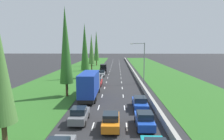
# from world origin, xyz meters

# --- Properties ---
(ground_plane) EXTENTS (300.00, 300.00, 0.00)m
(ground_plane) POSITION_xyz_m (0.00, 60.00, 0.00)
(ground_plane) COLOR #28282B
(ground_plane) RESTS_ON ground
(grass_verge_left) EXTENTS (14.00, 140.00, 0.04)m
(grass_verge_left) POSITION_xyz_m (-12.65, 60.00, 0.02)
(grass_verge_left) COLOR #2D6623
(grass_verge_left) RESTS_ON ground
(grass_verge_right) EXTENTS (14.00, 140.00, 0.04)m
(grass_verge_right) POSITION_xyz_m (14.35, 60.00, 0.02)
(grass_verge_right) COLOR #2D6623
(grass_verge_right) RESTS_ON ground
(median_barrier) EXTENTS (0.44, 120.00, 0.85)m
(median_barrier) POSITION_xyz_m (5.70, 60.00, 0.42)
(median_barrier) COLOR #9E9B93
(median_barrier) RESTS_ON ground
(lane_markings) EXTENTS (3.64, 116.00, 0.01)m
(lane_markings) POSITION_xyz_m (0.00, 60.00, 0.01)
(lane_markings) COLOR white
(lane_markings) RESTS_ON ground
(grey_hatchback_left_lane) EXTENTS (1.74, 3.90, 1.72)m
(grey_hatchback_left_lane) POSITION_xyz_m (-3.35, 16.03, 0.84)
(grey_hatchback_left_lane) COLOR slate
(grey_hatchback_left_lane) RESTS_ON ground
(blue_hatchback_right_lane) EXTENTS (1.74, 3.90, 1.72)m
(blue_hatchback_right_lane) POSITION_xyz_m (3.51, 14.82, 0.84)
(blue_hatchback_right_lane) COLOR #1E47B7
(blue_hatchback_right_lane) RESTS_ON ground
(blue_box_truck_left_lane) EXTENTS (2.46, 9.40, 4.18)m
(blue_box_truck_left_lane) POSITION_xyz_m (-3.60, 25.83, 2.18)
(blue_box_truck_left_lane) COLOR black
(blue_box_truck_left_lane) RESTS_ON ground
(red_sedan_left_lane) EXTENTS (1.82, 4.50, 1.64)m
(red_sedan_left_lane) POSITION_xyz_m (-3.40, 35.21, 0.81)
(red_sedan_left_lane) COLOR red
(red_sedan_left_lane) RESTS_ON ground
(white_hatchback_left_lane) EXTENTS (1.74, 3.90, 1.72)m
(white_hatchback_left_lane) POSITION_xyz_m (-3.73, 40.67, 0.84)
(white_hatchback_left_lane) COLOR white
(white_hatchback_left_lane) RESTS_ON ground
(silver_hatchback_left_lane) EXTENTS (1.74, 3.90, 1.72)m
(silver_hatchback_left_lane) POSITION_xyz_m (-3.49, 47.50, 0.84)
(silver_hatchback_left_lane) COLOR silver
(silver_hatchback_left_lane) RESTS_ON ground
(black_van_left_lane) EXTENTS (1.96, 4.90, 2.82)m
(black_van_left_lane) POSITION_xyz_m (-3.45, 53.37, 1.40)
(black_van_left_lane) COLOR black
(black_van_left_lane) RESTS_ON ground
(blue_sedan_right_lane) EXTENTS (1.82, 4.50, 1.64)m
(blue_sedan_right_lane) POSITION_xyz_m (3.75, 20.70, 0.81)
(blue_sedan_right_lane) COLOR #1E47B7
(blue_sedan_right_lane) RESTS_ON ground
(orange_hatchback_centre_lane) EXTENTS (1.74, 3.90, 1.72)m
(orange_hatchback_centre_lane) POSITION_xyz_m (0.14, 14.45, 0.84)
(orange_hatchback_centre_lane) COLOR orange
(orange_hatchback_centre_lane) RESTS_ON ground
(poplar_tree_nearest) EXTENTS (2.07, 2.07, 10.73)m
(poplar_tree_nearest) POSITION_xyz_m (-8.23, 10.53, 6.41)
(poplar_tree_nearest) COLOR #4C3823
(poplar_tree_nearest) RESTS_ON ground
(poplar_tree_second) EXTENTS (2.16, 2.16, 14.58)m
(poplar_tree_second) POSITION_xyz_m (-7.58, 26.73, 8.34)
(poplar_tree_second) COLOR #4C3823
(poplar_tree_second) RESTS_ON ground
(poplar_tree_third) EXTENTS (2.15, 2.15, 14.13)m
(poplar_tree_third) POSITION_xyz_m (-7.58, 44.56, 8.12)
(poplar_tree_third) COLOR #4C3823
(poplar_tree_third) RESTS_ON ground
(poplar_tree_fourth) EXTENTS (2.11, 2.11, 12.46)m
(poplar_tree_fourth) POSITION_xyz_m (-8.07, 60.55, 7.28)
(poplar_tree_fourth) COLOR #4C3823
(poplar_tree_fourth) RESTS_ON ground
(poplar_tree_fifth) EXTENTS (2.17, 2.17, 14.92)m
(poplar_tree_fifth) POSITION_xyz_m (-8.15, 76.42, 8.51)
(poplar_tree_fifth) COLOR #4C3823
(poplar_tree_fifth) RESTS_ON ground
(street_light_mast) EXTENTS (3.20, 0.28, 9.00)m
(street_light_mast) POSITION_xyz_m (6.39, 38.35, 5.23)
(street_light_mast) COLOR gray
(street_light_mast) RESTS_ON ground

